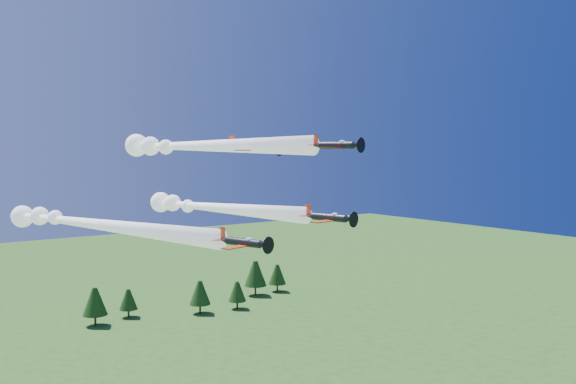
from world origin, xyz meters
TOP-DOWN VIEW (x-y plane):
  - plane_lead at (-4.29, 17.32)m, footprint 15.51×43.76m
  - plane_left at (-17.34, 26.39)m, footprint 18.82×54.80m
  - plane_right at (3.91, 27.36)m, footprint 14.81×44.54m
  - plane_slot at (-0.32, 7.51)m, footprint 8.10×9.04m
  - treeline at (13.00, 109.54)m, footprint 156.55×19.21m

SIDE VIEW (x-z plane):
  - treeline at x=13.00m, z-range 0.53..12.53m
  - plane_left at x=-17.34m, z-range 37.65..41.35m
  - plane_right at x=3.91m, z-range 38.86..42.56m
  - plane_slot at x=-0.32m, z-range 49.30..52.16m
  - plane_lead at x=-4.29m, z-range 49.17..52.87m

